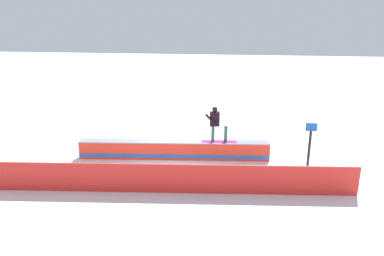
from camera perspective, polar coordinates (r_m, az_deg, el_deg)
The scene contains 5 objects.
ground_plane at distance 14.57m, azimuth -3.00°, elevation -5.05°, with size 120.00×120.00×0.00m, color white.
grind_box at distance 14.45m, azimuth -3.02°, elevation -3.77°, with size 7.94×1.73×0.76m.
snowboarder at distance 14.03m, azimuth 4.02°, elevation 0.87°, with size 1.47×0.55×1.49m.
safety_fence at distance 11.54m, azimuth -6.78°, elevation -8.33°, with size 13.57×0.06×1.01m, color red.
trail_marker at distance 13.32m, azimuth 18.95°, elevation -3.09°, with size 0.40×0.10×2.01m.
Camera 1 is at (-3.25, 13.19, 5.28)m, focal length 32.02 mm.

